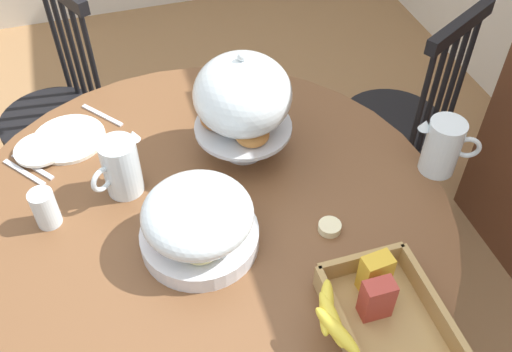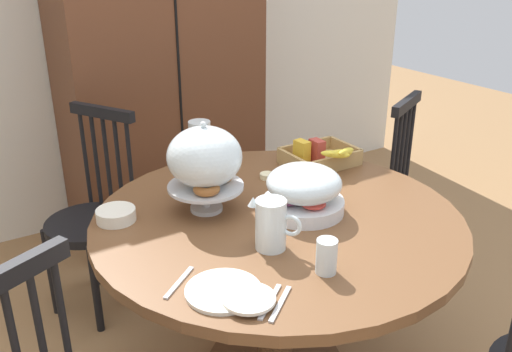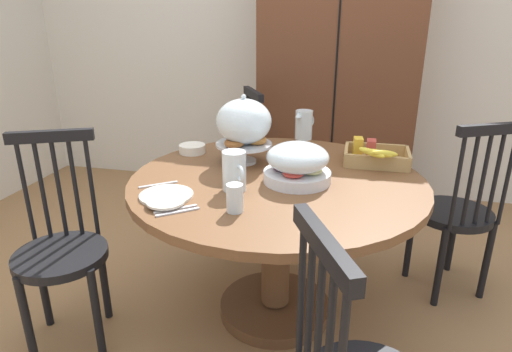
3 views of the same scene
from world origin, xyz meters
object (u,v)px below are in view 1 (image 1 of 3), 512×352
china_plate_small (40,149)px  windsor_chair_facing_door (58,118)px  cereal_basket (377,312)px  pastry_stand_with_dome (242,98)px  dining_table (207,255)px  fruit_platter_covered (197,222)px  orange_juice_pitcher (122,169)px  milk_pitcher (442,149)px  drinking_glass (45,208)px  butter_dish (330,227)px  cereal_bowl (245,79)px  windsor_chair_by_cabinet (397,126)px  china_plate_large (69,139)px

china_plate_small → windsor_chair_facing_door: bearing=179.0°
cereal_basket → pastry_stand_with_dome: bearing=-168.5°
dining_table → fruit_platter_covered: fruit_platter_covered is taller
fruit_platter_covered → cereal_basket: 0.47m
orange_juice_pitcher → pastry_stand_with_dome: bearing=98.1°
windsor_chair_facing_door → milk_pitcher: windsor_chair_facing_door is taller
windsor_chair_facing_door → fruit_platter_covered: (0.99, 0.36, 0.37)m
china_plate_small → drinking_glass: 0.28m
dining_table → fruit_platter_covered: size_ratio=4.50×
fruit_platter_covered → orange_juice_pitcher: bearing=-148.0°
fruit_platter_covered → orange_juice_pitcher: fruit_platter_covered is taller
drinking_glass → butter_dish: bearing=70.9°
windsor_chair_facing_door → butter_dish: bearing=33.8°
cereal_bowl → cereal_basket: bearing=2.0°
windsor_chair_by_cabinet → windsor_chair_facing_door: bearing=-109.2°
drinking_glass → butter_dish: size_ratio=1.83×
orange_juice_pitcher → china_plate_small: size_ratio=1.14×
china_plate_small → china_plate_large: bearing=112.9°
windsor_chair_facing_door → cereal_bowl: windsor_chair_facing_door is taller
dining_table → orange_juice_pitcher: size_ratio=7.87×
fruit_platter_covered → china_plate_large: fruit_platter_covered is taller
butter_dish → dining_table: bearing=-116.4°
fruit_platter_covered → orange_juice_pitcher: (-0.25, -0.15, -0.01)m
china_plate_large → china_plate_small: 0.09m
drinking_glass → butter_dish: 0.74m
china_plate_small → cereal_bowl: bearing=102.3°
drinking_glass → cereal_bowl: bearing=122.8°
cereal_basket → butter_dish: cereal_basket is taller
pastry_stand_with_dome → orange_juice_pitcher: 0.38m
milk_pitcher → cereal_basket: 0.55m
pastry_stand_with_dome → cereal_bowl: bearing=163.2°
china_plate_large → butter_dish: size_ratio=3.67×
pastry_stand_with_dome → cereal_basket: bearing=11.5°
windsor_chair_by_cabinet → milk_pitcher: bearing=-20.1°
cereal_bowl → windsor_chair_facing_door: bearing=-119.7°
pastry_stand_with_dome → orange_juice_pitcher: size_ratio=2.00×
cereal_bowl → pastry_stand_with_dome: bearing=-16.8°
dining_table → milk_pitcher: size_ratio=7.77×
windsor_chair_by_cabinet → drinking_glass: size_ratio=8.86×
fruit_platter_covered → cereal_bowl: size_ratio=2.14×
windsor_chair_by_cabinet → butter_dish: size_ratio=16.25×
windsor_chair_facing_door → cereal_bowl: size_ratio=6.96×
milk_pitcher → china_plate_large: size_ratio=0.79×
fruit_platter_covered → windsor_chair_facing_door: bearing=-159.8°
milk_pitcher → windsor_chair_by_cabinet: bearing=159.9°
milk_pitcher → china_plate_large: 1.10m
butter_dish → china_plate_small: bearing=-126.3°
cereal_basket → china_plate_small: 1.07m
dining_table → cereal_basket: (0.43, 0.30, 0.23)m
dining_table → butter_dish: 0.39m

